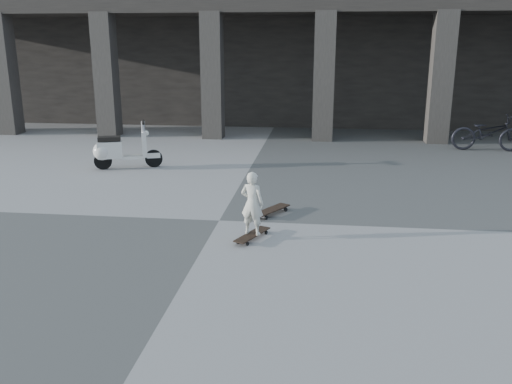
# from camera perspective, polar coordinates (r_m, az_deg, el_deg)

# --- Properties ---
(ground) EXTENTS (90.00, 90.00, 0.00)m
(ground) POSITION_cam_1_polar(r_m,az_deg,el_deg) (9.68, -3.89, -3.02)
(ground) COLOR #484846
(ground) RESTS_ON ground
(colonnade) EXTENTS (28.00, 8.82, 6.00)m
(colonnade) POSITION_cam_1_polar(r_m,az_deg,el_deg) (22.85, 2.61, 15.40)
(colonnade) COLOR black
(colonnade) RESTS_ON ground
(longboard) EXTENTS (0.52, 0.86, 0.09)m
(longboard) POSITION_cam_1_polar(r_m,az_deg,el_deg) (8.76, -0.40, -4.55)
(longboard) COLOR black
(longboard) RESTS_ON ground
(skateboard_spare) EXTENTS (0.64, 0.87, 0.10)m
(skateboard_spare) POSITION_cam_1_polar(r_m,az_deg,el_deg) (9.98, 1.67, -1.93)
(skateboard_spare) COLOR black
(skateboard_spare) RESTS_ON ground
(child) EXTENTS (0.43, 0.33, 1.03)m
(child) POSITION_cam_1_polar(r_m,az_deg,el_deg) (8.59, -0.40, -1.20)
(child) COLOR beige
(child) RESTS_ON longboard
(scooter) EXTENTS (1.63, 0.84, 1.18)m
(scooter) POSITION_cam_1_polar(r_m,az_deg,el_deg) (13.96, -14.53, 4.27)
(scooter) COLOR black
(scooter) RESTS_ON ground
(bicycle) EXTENTS (2.04, 0.81, 1.05)m
(bicycle) POSITION_cam_1_polar(r_m,az_deg,el_deg) (17.20, 23.20, 5.75)
(bicycle) COLOR black
(bicycle) RESTS_ON ground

